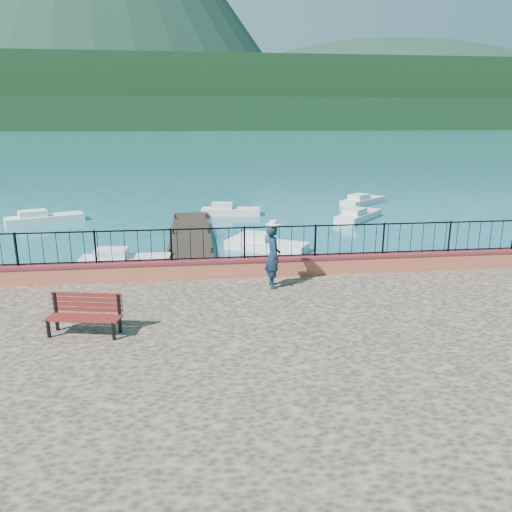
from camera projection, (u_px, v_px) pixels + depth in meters
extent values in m
plane|color=#19596B|center=(273.00, 367.00, 12.24)|extent=(2000.00, 2000.00, 0.00)
cube|color=#BC6344|center=(254.00, 267.00, 15.39)|extent=(28.00, 0.46, 0.58)
cube|color=black|center=(254.00, 243.00, 15.18)|extent=(27.00, 0.05, 0.95)
cube|color=#2D231C|center=(191.00, 246.00, 23.44)|extent=(2.00, 16.00, 0.30)
cube|color=black|center=(194.00, 114.00, 296.96)|extent=(900.00, 60.00, 18.00)
cube|color=black|center=(193.00, 96.00, 350.95)|extent=(900.00, 120.00, 44.00)
ellipsoid|color=#142D23|center=(385.00, 125.00, 574.67)|extent=(448.00, 384.00, 180.00)
cube|color=black|center=(85.00, 326.00, 11.15)|extent=(1.71, 0.83, 0.41)
cube|color=maroon|center=(87.00, 303.00, 11.27)|extent=(1.62, 0.42, 0.50)
imported|color=#102132|center=(273.00, 256.00, 14.21)|extent=(0.48, 0.70, 1.84)
cylinder|color=silver|center=(273.00, 222.00, 13.95)|extent=(0.44, 0.44, 0.12)
cube|color=silver|center=(125.00, 258.00, 20.48)|extent=(3.70, 1.48, 0.80)
cube|color=white|center=(267.00, 242.00, 23.12)|extent=(3.92, 3.02, 0.80)
cube|color=silver|center=(359.00, 213.00, 30.28)|extent=(3.73, 3.88, 0.80)
cube|color=white|center=(45.00, 216.00, 29.41)|extent=(4.48, 2.89, 0.80)
cube|color=silver|center=(231.00, 209.00, 31.77)|extent=(3.83, 1.75, 0.80)
cube|color=silver|center=(363.00, 199.00, 35.79)|extent=(3.95, 3.55, 0.80)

